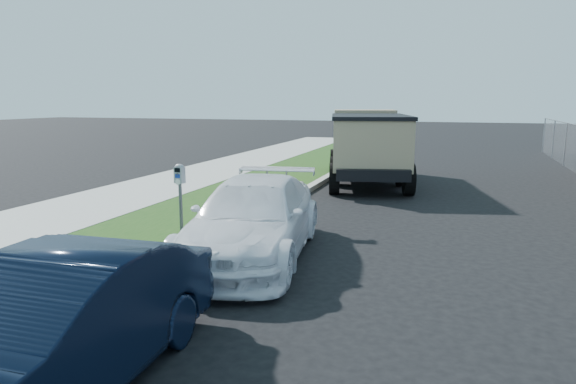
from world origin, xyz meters
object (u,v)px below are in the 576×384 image
(navy_sedan, at_px, (53,331))
(dump_truck, at_px, (367,142))
(parking_meter, at_px, (180,184))
(white_wagon, at_px, (255,218))

(navy_sedan, bearing_deg, dump_truck, 84.80)
(navy_sedan, bearing_deg, parking_meter, 104.26)
(navy_sedan, relative_size, dump_truck, 0.63)
(parking_meter, distance_m, dump_truck, 8.99)
(white_wagon, height_order, dump_truck, dump_truck)
(parking_meter, xyz_separation_m, dump_truck, (2.09, 8.74, 0.18))
(parking_meter, height_order, dump_truck, dump_truck)
(parking_meter, xyz_separation_m, white_wagon, (1.66, -0.31, -0.48))
(dump_truck, bearing_deg, white_wagon, -105.96)
(parking_meter, height_order, navy_sedan, parking_meter)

